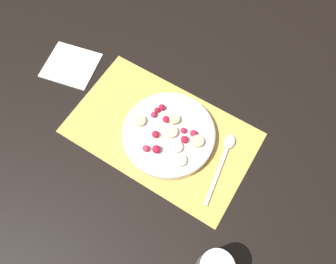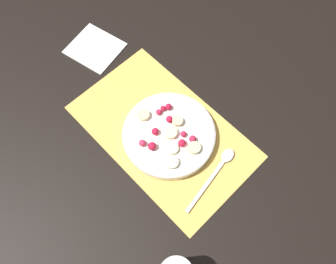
# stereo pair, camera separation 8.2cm
# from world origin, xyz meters

# --- Properties ---
(ground_plane) EXTENTS (3.00, 3.00, 0.00)m
(ground_plane) POSITION_xyz_m (0.00, 0.00, 0.00)
(ground_plane) COLOR black
(placemat) EXTENTS (0.48, 0.29, 0.01)m
(placemat) POSITION_xyz_m (0.00, 0.00, 0.00)
(placemat) COLOR #E0B251
(placemat) RESTS_ON ground_plane
(fruit_bowl) EXTENTS (0.24, 0.24, 0.05)m
(fruit_bowl) POSITION_xyz_m (-0.02, 0.00, 0.02)
(fruit_bowl) COLOR white
(fruit_bowl) RESTS_ON placemat
(spoon) EXTENTS (0.05, 0.20, 0.01)m
(spoon) POSITION_xyz_m (-0.17, -0.03, 0.01)
(spoon) COLOR silver
(spoon) RESTS_ON placemat
(napkin) EXTENTS (0.17, 0.16, 0.01)m
(napkin) POSITION_xyz_m (0.34, -0.04, 0.00)
(napkin) COLOR white
(napkin) RESTS_ON ground_plane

